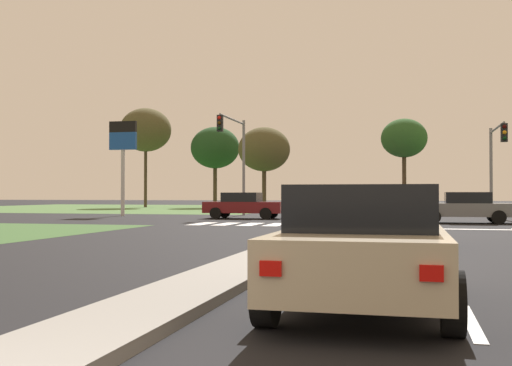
# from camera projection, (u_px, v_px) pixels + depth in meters

# --- Properties ---
(ground_plane) EXTENTS (200.00, 200.00, 0.00)m
(ground_plane) POSITION_uv_depth(u_px,v_px,m) (352.00, 221.00, 32.03)
(ground_plane) COLOR black
(grass_verge_far_left) EXTENTS (35.00, 35.00, 0.01)m
(grass_verge_far_left) POSITION_uv_depth(u_px,v_px,m) (118.00, 208.00, 61.93)
(grass_verge_far_left) COLOR #476B38
(grass_verge_far_left) RESTS_ON ground
(median_island_near) EXTENTS (1.20, 22.00, 0.14)m
(median_island_near) POSITION_uv_depth(u_px,v_px,m) (275.00, 253.00, 13.59)
(median_island_near) COLOR gray
(median_island_near) RESTS_ON ground
(median_island_far) EXTENTS (1.20, 36.00, 0.14)m
(median_island_far) POSITION_uv_depth(u_px,v_px,m) (377.00, 208.00, 56.29)
(median_island_far) COLOR #ADA89E
(median_island_far) RESTS_ON ground
(lane_dash_near) EXTENTS (0.14, 2.00, 0.01)m
(lane_dash_near) POSITION_uv_depth(u_px,v_px,m) (471.00, 322.00, 6.59)
(lane_dash_near) COLOR silver
(lane_dash_near) RESTS_ON ground
(lane_dash_second) EXTENTS (0.14, 2.00, 0.01)m
(lane_dash_second) POSITION_uv_depth(u_px,v_px,m) (442.00, 262.00, 12.41)
(lane_dash_second) COLOR silver
(lane_dash_second) RESTS_ON ground
(lane_dash_third) EXTENTS (0.14, 2.00, 0.01)m
(lane_dash_third) POSITION_uv_depth(u_px,v_px,m) (431.00, 240.00, 18.23)
(lane_dash_third) COLOR silver
(lane_dash_third) RESTS_ON ground
(lane_dash_fourth) EXTENTS (0.14, 2.00, 0.01)m
(lane_dash_fourth) POSITION_uv_depth(u_px,v_px,m) (426.00, 229.00, 24.05)
(lane_dash_fourth) COLOR silver
(lane_dash_fourth) RESTS_ON ground
(lane_dash_fifth) EXTENTS (0.14, 2.00, 0.01)m
(lane_dash_fifth) POSITION_uv_depth(u_px,v_px,m) (423.00, 222.00, 29.88)
(lane_dash_fifth) COLOR silver
(lane_dash_fifth) RESTS_ON ground
(stop_bar_near) EXTENTS (6.40, 0.50, 0.01)m
(stop_bar_near) POSITION_uv_depth(u_px,v_px,m) (434.00, 229.00, 24.32)
(stop_bar_near) COLOR silver
(stop_bar_near) RESTS_ON ground
(crosswalk_bar_near) EXTENTS (0.70, 2.80, 0.01)m
(crosswalk_bar_near) POSITION_uv_depth(u_px,v_px,m) (202.00, 224.00, 28.52)
(crosswalk_bar_near) COLOR silver
(crosswalk_bar_near) RESTS_ON ground
(crosswalk_bar_second) EXTENTS (0.70, 2.80, 0.01)m
(crosswalk_bar_second) POSITION_uv_depth(u_px,v_px,m) (226.00, 224.00, 28.24)
(crosswalk_bar_second) COLOR silver
(crosswalk_bar_second) RESTS_ON ground
(crosswalk_bar_third) EXTENTS (0.70, 2.80, 0.01)m
(crosswalk_bar_third) POSITION_uv_depth(u_px,v_px,m) (251.00, 224.00, 27.97)
(crosswalk_bar_third) COLOR silver
(crosswalk_bar_third) RESTS_ON ground
(crosswalk_bar_fourth) EXTENTS (0.70, 2.80, 0.01)m
(crosswalk_bar_fourth) POSITION_uv_depth(u_px,v_px,m) (276.00, 225.00, 27.69)
(crosswalk_bar_fourth) COLOR silver
(crosswalk_bar_fourth) RESTS_ON ground
(crosswalk_bar_fifth) EXTENTS (0.70, 2.80, 0.01)m
(crosswalk_bar_fifth) POSITION_uv_depth(u_px,v_px,m) (301.00, 225.00, 27.41)
(crosswalk_bar_fifth) COLOR silver
(crosswalk_bar_fifth) RESTS_ON ground
(car_beige_near) EXTENTS (2.06, 4.29, 1.47)m
(car_beige_near) POSITION_uv_depth(u_px,v_px,m) (365.00, 245.00, 7.45)
(car_beige_near) COLOR #BCAD8E
(car_beige_near) RESTS_ON ground
(car_red_second) EXTENTS (2.09, 4.35, 1.59)m
(car_red_second) POSITION_uv_depth(u_px,v_px,m) (353.00, 200.00, 58.14)
(car_red_second) COLOR #A31919
(car_red_second) RESTS_ON ground
(car_blue_third) EXTENTS (2.03, 4.58, 1.51)m
(car_blue_third) POSITION_uv_depth(u_px,v_px,m) (383.00, 216.00, 17.08)
(car_blue_third) COLOR navy
(car_blue_third) RESTS_ON ground
(car_maroon_fourth) EXTENTS (4.48, 1.94, 1.46)m
(car_maroon_fourth) POSITION_uv_depth(u_px,v_px,m) (244.00, 205.00, 34.72)
(car_maroon_fourth) COLOR maroon
(car_maroon_fourth) RESTS_ON ground
(car_grey_fifth) EXTENTS (4.48, 2.05, 1.47)m
(car_grey_fifth) POSITION_uv_depth(u_px,v_px,m) (465.00, 207.00, 29.25)
(car_grey_fifth) COLOR slate
(car_grey_fifth) RESTS_ON ground
(traffic_signal_far_left) EXTENTS (0.32, 5.57, 6.20)m
(traffic_signal_far_left) POSITION_uv_depth(u_px,v_px,m) (236.00, 147.00, 38.45)
(traffic_signal_far_left) COLOR gray
(traffic_signal_far_left) RESTS_ON ground
(traffic_signal_far_right) EXTENTS (0.32, 5.61, 5.29)m
(traffic_signal_far_right) POSITION_uv_depth(u_px,v_px,m) (496.00, 152.00, 34.61)
(traffic_signal_far_right) COLOR gray
(traffic_signal_far_right) RESTS_ON ground
(pedestrian_at_median) EXTENTS (0.34, 0.34, 1.87)m
(pedestrian_at_median) POSITION_uv_depth(u_px,v_px,m) (368.00, 196.00, 40.20)
(pedestrian_at_median) COLOR #4C4C4C
(pedestrian_at_median) RESTS_ON median_island_far
(fuel_price_totem) EXTENTS (1.80, 0.24, 5.99)m
(fuel_price_totem) POSITION_uv_depth(u_px,v_px,m) (123.00, 147.00, 39.09)
(fuel_price_totem) COLOR silver
(fuel_price_totem) RESTS_ON ground
(treeline_near) EXTENTS (5.35, 5.35, 10.39)m
(treeline_near) POSITION_uv_depth(u_px,v_px,m) (146.00, 130.00, 64.83)
(treeline_near) COLOR #423323
(treeline_near) RESTS_ON ground
(treeline_second) EXTENTS (5.04, 5.04, 8.32)m
(treeline_second) POSITION_uv_depth(u_px,v_px,m) (215.00, 148.00, 63.97)
(treeline_second) COLOR #423323
(treeline_second) RESTS_ON ground
(treeline_third) EXTENTS (4.90, 4.90, 7.69)m
(treeline_third) POSITION_uv_depth(u_px,v_px,m) (264.00, 150.00, 58.26)
(treeline_third) COLOR #423323
(treeline_third) RESTS_ON ground
(treeline_fourth) EXTENTS (4.36, 4.36, 8.58)m
(treeline_fourth) POSITION_uv_depth(u_px,v_px,m) (404.00, 139.00, 58.93)
(treeline_fourth) COLOR #423323
(treeline_fourth) RESTS_ON ground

